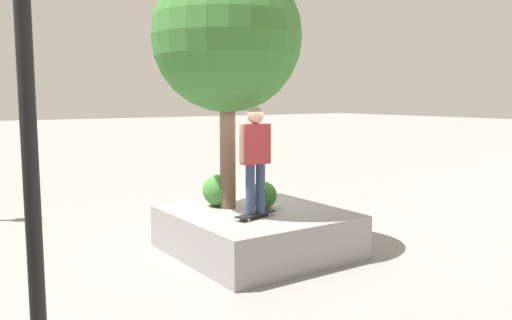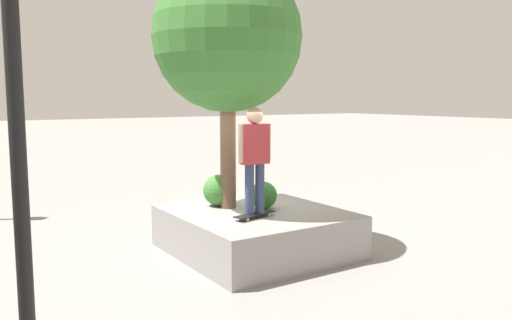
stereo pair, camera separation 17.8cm
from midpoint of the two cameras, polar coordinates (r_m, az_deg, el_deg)
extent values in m
plane|color=gray|center=(9.80, -1.74, -9.29)|extent=(120.00, 120.00, 0.00)
cube|color=gray|center=(9.27, 0.56, -7.84)|extent=(2.93, 2.73, 0.75)
cylinder|color=brown|center=(9.26, -2.55, 1.75)|extent=(0.28, 0.28, 2.31)
sphere|color=#3D7A33|center=(9.28, -2.62, 13.37)|extent=(2.63, 2.63, 2.63)
sphere|color=#2D6628|center=(9.28, 1.36, -3.89)|extent=(0.49, 0.49, 0.49)
sphere|color=#3D7A33|center=(9.55, -3.58, -3.34)|extent=(0.58, 0.58, 0.58)
cube|color=black|center=(8.61, 0.45, -5.98)|extent=(0.38, 0.83, 0.02)
sphere|color=beige|center=(8.86, 1.20, -5.86)|extent=(0.06, 0.06, 0.06)
sphere|color=beige|center=(8.75, 2.01, -6.02)|extent=(0.06, 0.06, 0.06)
sphere|color=beige|center=(8.50, -1.16, -6.40)|extent=(0.06, 0.06, 0.06)
sphere|color=beige|center=(8.39, -0.34, -6.59)|extent=(0.06, 0.06, 0.06)
cylinder|color=navy|center=(8.48, -0.12, -3.26)|extent=(0.15, 0.15, 0.83)
cylinder|color=navy|center=(8.58, 1.02, -3.14)|extent=(0.15, 0.15, 0.83)
cube|color=#B23338|center=(8.43, 0.46, 1.77)|extent=(0.22, 0.48, 0.65)
cylinder|color=#D8AD8C|center=(8.31, -1.00, 1.82)|extent=(0.10, 0.10, 0.62)
cylinder|color=#D8AD8C|center=(8.56, 1.87, 1.97)|extent=(0.10, 0.10, 0.62)
sphere|color=#D8AD8C|center=(8.40, 0.46, 4.91)|extent=(0.27, 0.27, 0.27)
cylinder|color=black|center=(4.28, -23.33, -4.88)|extent=(0.12, 0.12, 3.79)
camera|label=1|loc=(0.09, -89.43, 0.07)|focal=36.37mm
camera|label=2|loc=(0.09, 90.57, -0.07)|focal=36.37mm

